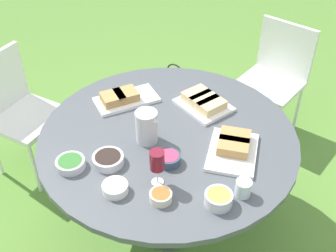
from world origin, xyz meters
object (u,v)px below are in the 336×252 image
dining_table (168,146)px  chair_near_right (16,106)px  handbag (175,87)px  wine_glass (157,161)px  water_pitcher (147,127)px  chair_near_left (276,72)px

dining_table → chair_near_right: (-1.17, -0.22, -0.14)m
handbag → dining_table: bearing=-53.3°
wine_glass → water_pitcher: bearing=140.5°
chair_near_right → wine_glass: 1.41m
dining_table → handbag: size_ratio=3.86×
water_pitcher → wine_glass: (0.25, -0.20, 0.05)m
dining_table → chair_near_right: bearing=-169.3°
chair_near_left → handbag: (-0.84, -0.19, -0.40)m
chair_near_left → chair_near_right: same height
chair_near_left → water_pitcher: 1.45m
chair_near_left → water_pitcher: bearing=-92.3°
water_pitcher → wine_glass: bearing=-39.5°
chair_near_left → chair_near_right: bearing=-127.4°
dining_table → handbag: dining_table is taller
chair_near_left → handbag: 0.94m
chair_near_left → wine_glass: wine_glass is taller
dining_table → chair_near_left: bearing=90.0°
chair_near_right → handbag: 1.44m
dining_table → wine_glass: bearing=-58.6°
dining_table → handbag: bearing=126.7°
chair_near_right → wine_glass: size_ratio=4.51×
water_pitcher → wine_glass: wine_glass is taller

